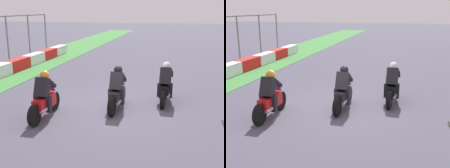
{
  "view_description": "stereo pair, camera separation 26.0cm",
  "coord_description": "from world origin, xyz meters",
  "views": [
    {
      "loc": [
        -9.21,
        -2.07,
        3.38
      ],
      "look_at": [
        -0.22,
        0.02,
        0.9
      ],
      "focal_mm": 45.11,
      "sensor_mm": 36.0,
      "label": 1
    },
    {
      "loc": [
        -9.14,
        -2.32,
        3.38
      ],
      "look_at": [
        -0.22,
        0.02,
        0.9
      ],
      "focal_mm": 45.11,
      "sensor_mm": 36.0,
      "label": 2
    }
  ],
  "objects": [
    {
      "name": "rider_lane_b",
      "position": [
        -0.16,
        -0.14,
        0.62
      ],
      "size": [
        2.04,
        0.55,
        1.51
      ],
      "rotation": [
        0.0,
        0.0,
        -0.04
      ],
      "color": "black",
      "rests_on": "ground_plane"
    },
    {
      "name": "ground_plane",
      "position": [
        0.0,
        0.0,
        0.0
      ],
      "size": [
        120.0,
        120.0,
        0.0
      ],
      "primitive_type": "plane",
      "color": "#484555"
    },
    {
      "name": "rider_lane_c",
      "position": [
        -1.45,
        1.94,
        0.62
      ],
      "size": [
        2.04,
        0.54,
        1.51
      ],
      "rotation": [
        0.0,
        0.0,
        0.01
      ],
      "color": "black",
      "rests_on": "ground_plane"
    },
    {
      "name": "rider_lane_a",
      "position": [
        0.94,
        -1.72,
        0.62
      ],
      "size": [
        2.04,
        0.55,
        1.51
      ],
      "rotation": [
        0.0,
        0.0,
        -0.06
      ],
      "color": "black",
      "rests_on": "ground_plane"
    }
  ]
}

